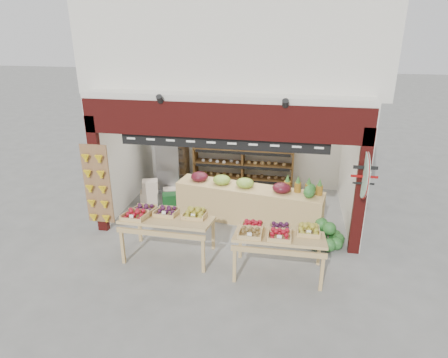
% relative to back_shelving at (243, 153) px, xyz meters
% --- Properties ---
extents(ground, '(60.00, 60.00, 0.00)m').
position_rel_back_shelving_xyz_m(ground, '(-0.06, -1.91, -1.06)').
color(ground, slate).
rests_on(ground, ground).
extents(shop_structure, '(6.36, 5.12, 5.40)m').
position_rel_back_shelving_xyz_m(shop_structure, '(-0.06, -0.29, 2.86)').
color(shop_structure, silver).
rests_on(shop_structure, ground).
extents(banana_board, '(0.60, 0.15, 1.80)m').
position_rel_back_shelving_xyz_m(banana_board, '(-2.79, -3.08, 0.06)').
color(banana_board, olive).
rests_on(banana_board, ground).
extents(gift_sign, '(0.04, 0.93, 0.92)m').
position_rel_back_shelving_xyz_m(gift_sign, '(2.69, -3.05, 0.69)').
color(gift_sign, '#B7E6C9').
rests_on(gift_sign, ground).
extents(back_shelving, '(2.78, 0.46, 1.74)m').
position_rel_back_shelving_xyz_m(back_shelving, '(0.00, 0.00, 0.00)').
color(back_shelving, brown).
rests_on(back_shelving, ground).
extents(refrigerator, '(0.84, 0.84, 1.95)m').
position_rel_back_shelving_xyz_m(refrigerator, '(-1.92, -0.49, -0.08)').
color(refrigerator, '#B5B7BC').
rests_on(refrigerator, ground).
extents(cardboard_stack, '(1.05, 0.88, 0.68)m').
position_rel_back_shelving_xyz_m(cardboard_stack, '(-2.01, -1.42, -0.81)').
color(cardboard_stack, beige).
rests_on(cardboard_stack, ground).
extents(mid_counter, '(3.50, 1.26, 1.08)m').
position_rel_back_shelving_xyz_m(mid_counter, '(0.38, -1.96, -0.59)').
color(mid_counter, tan).
rests_on(mid_counter, ground).
extents(display_table_left, '(1.75, 0.99, 1.09)m').
position_rel_back_shelving_xyz_m(display_table_left, '(-1.11, -3.68, -0.22)').
color(display_table_left, tan).
rests_on(display_table_left, ground).
extents(display_table_right, '(1.67, 0.94, 1.05)m').
position_rel_back_shelving_xyz_m(display_table_right, '(1.13, -3.94, -0.24)').
color(display_table_right, tan).
rests_on(display_table_right, ground).
extents(watermelon_pile, '(0.76, 0.71, 0.54)m').
position_rel_back_shelving_xyz_m(watermelon_pile, '(2.15, -2.79, -0.87)').
color(watermelon_pile, '#18481B').
rests_on(watermelon_pile, ground).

